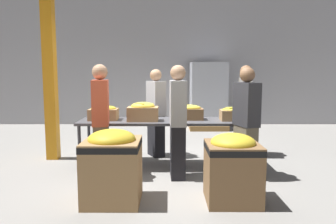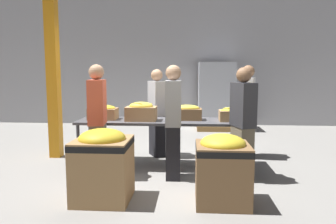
# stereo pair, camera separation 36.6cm
# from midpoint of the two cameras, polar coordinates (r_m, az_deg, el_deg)

# --- Properties ---
(ground_plane) EXTENTS (30.00, 30.00, 0.00)m
(ground_plane) POSITION_cam_midpoint_polar(r_m,az_deg,el_deg) (5.36, 1.34, -9.32)
(ground_plane) COLOR gray
(wall_back) EXTENTS (16.00, 0.08, 4.00)m
(wall_back) POSITION_cam_midpoint_polar(r_m,az_deg,el_deg) (9.43, 2.51, 9.99)
(wall_back) COLOR #A8A8AD
(wall_back) RESTS_ON ground_plane
(sorting_table) EXTENTS (2.73, 0.72, 0.75)m
(sorting_table) POSITION_cam_midpoint_polar(r_m,az_deg,el_deg) (5.21, 1.36, -1.97)
(sorting_table) COLOR #4C4C51
(sorting_table) RESTS_ON ground_plane
(banana_box_0) EXTENTS (0.45, 0.32, 0.24)m
(banana_box_0) POSITION_cam_midpoint_polar(r_m,az_deg,el_deg) (5.35, -9.34, 0.01)
(banana_box_0) COLOR tan
(banana_box_0) RESTS_ON sorting_table
(banana_box_1) EXTENTS (0.48, 0.33, 0.30)m
(banana_box_1) POSITION_cam_midpoint_polar(r_m,az_deg,el_deg) (5.14, -2.66, 0.11)
(banana_box_1) COLOR tan
(banana_box_1) RESTS_ON sorting_table
(banana_box_2) EXTENTS (0.47, 0.30, 0.24)m
(banana_box_2) POSITION_cam_midpoint_polar(r_m,az_deg,el_deg) (5.25, 5.32, -0.06)
(banana_box_2) COLOR olive
(banana_box_2) RESTS_ON sorting_table
(banana_box_3) EXTENTS (0.42, 0.30, 0.23)m
(banana_box_3) POSITION_cam_midpoint_polar(r_m,az_deg,el_deg) (5.23, 13.22, -0.41)
(banana_box_3) COLOR tan
(banana_box_3) RESTS_ON sorting_table
(volunteer_0) EXTENTS (0.27, 0.46, 1.61)m
(volunteer_0) POSITION_cam_midpoint_polar(r_m,az_deg,el_deg) (4.75, -10.01, -1.65)
(volunteer_0) COLOR #6B604C
(volunteer_0) RESTS_ON ground_plane
(volunteer_1) EXTENTS (0.33, 0.47, 1.57)m
(volunteer_1) POSITION_cam_midpoint_polar(r_m,az_deg,el_deg) (4.73, 15.03, -2.07)
(volunteer_1) COLOR #6B604C
(volunteer_1) RESTS_ON ground_plane
(volunteer_2) EXTENTS (0.37, 0.47, 1.55)m
(volunteer_2) POSITION_cam_midpoint_polar(r_m,az_deg,el_deg) (5.85, -0.15, -0.22)
(volunteer_2) COLOR black
(volunteer_2) RESTS_ON ground_plane
(volunteer_3) EXTENTS (0.23, 0.44, 1.60)m
(volunteer_3) POSITION_cam_midpoint_polar(r_m,az_deg,el_deg) (4.61, 3.19, -1.88)
(volunteer_3) COLOR black
(volunteer_3) RESTS_ON ground_plane
(volunteer_4) EXTENTS (0.33, 0.48, 1.62)m
(volunteer_4) POSITION_cam_midpoint_polar(r_m,az_deg,el_deg) (5.98, 15.33, 0.02)
(volunteer_4) COLOR black
(volunteer_4) RESTS_ON ground_plane
(donation_bin_0) EXTENTS (0.65, 0.65, 0.85)m
(donation_bin_0) POSITION_cam_midpoint_polar(r_m,az_deg,el_deg) (3.92, -8.66, -8.73)
(donation_bin_0) COLOR #A37A4C
(donation_bin_0) RESTS_ON ground_plane
(donation_bin_1) EXTENTS (0.61, 0.61, 0.81)m
(donation_bin_1) POSITION_cam_midpoint_polar(r_m,az_deg,el_deg) (3.88, 12.18, -9.35)
(donation_bin_1) COLOR olive
(donation_bin_1) RESTS_ON ground_plane
(support_pillar) EXTENTS (0.19, 0.19, 4.00)m
(support_pillar) POSITION_cam_midpoint_polar(r_m,az_deg,el_deg) (6.02, -17.90, 11.36)
(support_pillar) COLOR orange
(support_pillar) RESTS_ON ground_plane
(pallet_stack_0) EXTENTS (1.01, 1.01, 1.75)m
(pallet_stack_0) POSITION_cam_midpoint_polar(r_m,az_deg,el_deg) (8.75, 9.58, 2.70)
(pallet_stack_0) COLOR olive
(pallet_stack_0) RESTS_ON ground_plane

